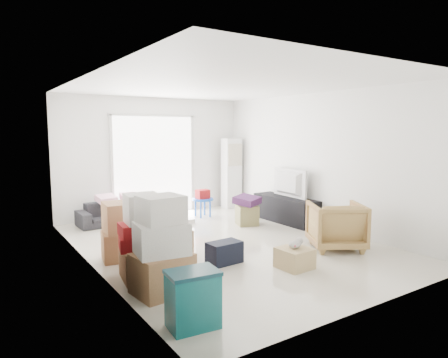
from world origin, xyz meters
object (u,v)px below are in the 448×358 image
ottoman (247,215)px  kids_table (203,198)px  storage_bins (193,299)px  wood_crate (295,258)px  sofa (117,209)px  tv_console (285,209)px  armchair (336,223)px  ac_tower (232,173)px  television (286,194)px

ottoman → kids_table: bearing=107.2°
storage_bins → wood_crate: storage_bins is taller
sofa → wood_crate: sofa is taller
tv_console → armchair: (-0.62, -1.92, 0.16)m
tv_console → wood_crate: tv_console is taller
sofa → armchair: size_ratio=1.87×
tv_console → kids_table: bearing=130.6°
sofa → kids_table: size_ratio=2.57×
ac_tower → armchair: 3.97m
tv_console → wood_crate: 2.93m
ottoman → wood_crate: 2.69m
ottoman → wood_crate: size_ratio=0.94×
tv_console → sofa: (-3.07, 1.83, 0.04)m
sofa → wood_crate: size_ratio=3.67×
television → storage_bins: (-3.90, -2.98, -0.32)m
ac_tower → ottoman: bearing=-114.7°
storage_bins → tv_console: bearing=37.4°
kids_table → storage_bins: bearing=-121.3°
tv_console → television: (0.00, 0.00, 0.34)m
armchair → storage_bins: bearing=49.2°
wood_crate → sofa: bearing=106.6°
ac_tower → armchair: size_ratio=2.05×
tv_console → ottoman: tv_console is taller
television → wood_crate: 2.96m
television → armchair: (-0.62, -1.92, -0.18)m
television → wood_crate: television is taller
television → sofa: television is taller
television → tv_console: bearing=0.0°
television → sofa: size_ratio=0.65×
television → storage_bins: size_ratio=1.79×
television → sofa: 3.59m
sofa → kids_table: 1.90m
armchair → kids_table: (-0.60, 3.35, 0.01)m
kids_table → ottoman: bearing=-72.8°
kids_table → wood_crate: size_ratio=1.43×
ottoman → wood_crate: bearing=-111.9°
ac_tower → sofa: size_ratio=1.10×
storage_bins → wood_crate: bearing=19.4°
sofa → wood_crate: 4.27m
sofa → television: bearing=-32.7°
sofa → tv_console: bearing=-32.7°
tv_console → kids_table: (-1.22, 1.43, 0.17)m
ottoman → kids_table: size_ratio=0.66×
storage_bins → kids_table: kids_table is taller
ac_tower → tv_console: 2.07m
ac_tower → ottoman: 2.04m
armchair → wood_crate: armchair is taller
ottoman → wood_crate: ottoman is taller
television → kids_table: size_ratio=1.68×
ac_tower → television: size_ratio=1.68×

